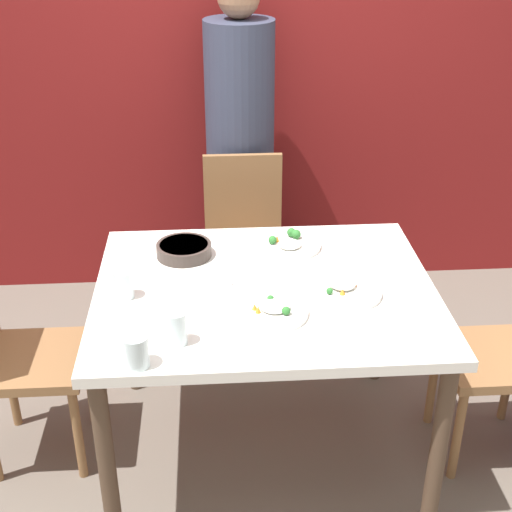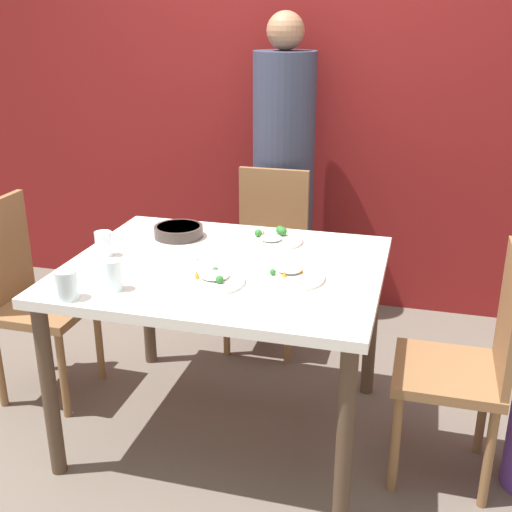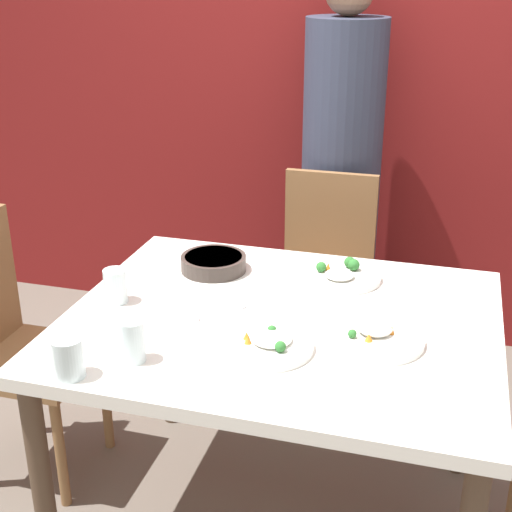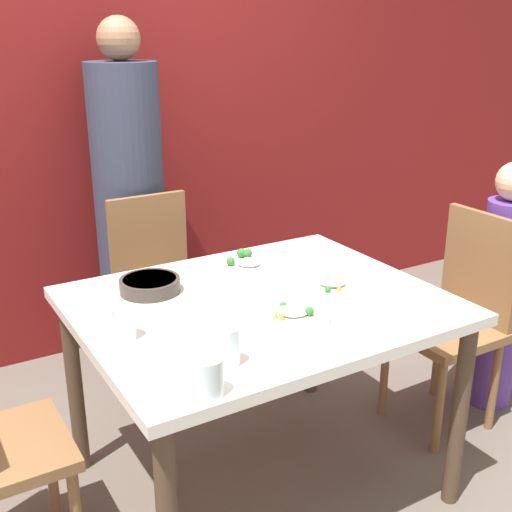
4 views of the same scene
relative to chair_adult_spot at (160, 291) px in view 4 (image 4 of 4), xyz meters
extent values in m
plane|color=#60564C|center=(0.03, -0.85, -0.51)|extent=(10.00, 10.00, 0.00)
cube|color=maroon|center=(0.03, 0.64, 0.84)|extent=(10.00, 0.06, 2.70)
cube|color=silver|center=(0.03, -0.85, 0.24)|extent=(1.25, 1.02, 0.04)
cylinder|color=#4C3828|center=(0.59, -1.30, -0.14)|extent=(0.06, 0.06, 0.73)
cylinder|color=#4C3828|center=(-0.53, -0.40, -0.14)|extent=(0.06, 0.06, 0.73)
cylinder|color=#4C3828|center=(0.59, -0.40, -0.14)|extent=(0.06, 0.06, 0.73)
cube|color=brown|center=(0.00, -0.07, -0.06)|extent=(0.40, 0.40, 0.04)
cube|color=brown|center=(0.00, 0.11, 0.20)|extent=(0.38, 0.03, 0.48)
cylinder|color=brown|center=(-0.17, -0.24, -0.30)|extent=(0.04, 0.04, 0.43)
cylinder|color=brown|center=(0.17, -0.24, -0.30)|extent=(0.04, 0.04, 0.43)
cylinder|color=brown|center=(-0.17, 0.09, -0.30)|extent=(0.04, 0.04, 0.43)
cylinder|color=brown|center=(0.17, 0.09, -0.30)|extent=(0.04, 0.04, 0.43)
cube|color=brown|center=(0.92, -0.90, -0.06)|extent=(0.40, 0.40, 0.04)
cube|color=brown|center=(1.11, -0.90, 0.20)|extent=(0.03, 0.38, 0.48)
cylinder|color=brown|center=(0.76, -0.74, -0.30)|extent=(0.04, 0.04, 0.43)
cylinder|color=brown|center=(0.76, -1.07, -0.30)|extent=(0.04, 0.04, 0.43)
cylinder|color=brown|center=(1.09, -0.74, -0.30)|extent=(0.04, 0.04, 0.43)
cylinder|color=brown|center=(1.09, -1.07, -0.30)|extent=(0.04, 0.04, 0.43)
cube|color=brown|center=(-0.86, -0.79, -0.06)|extent=(0.40, 0.40, 0.04)
cylinder|color=brown|center=(-0.70, -0.63, -0.30)|extent=(0.04, 0.04, 0.43)
cylinder|color=#33384C|center=(0.00, 0.34, 0.25)|extent=(0.34, 0.34, 1.53)
sphere|color=#9E7051|center=(0.00, 0.34, 1.12)|extent=(0.20, 0.20, 0.20)
cylinder|color=#5B3893|center=(1.27, -0.90, -0.02)|extent=(0.21, 0.21, 0.98)
cylinder|color=#3D332D|center=(-0.27, -0.58, 0.29)|extent=(0.22, 0.22, 0.05)
cylinder|color=#BC5123|center=(-0.27, -0.58, 0.31)|extent=(0.19, 0.19, 0.01)
cylinder|color=white|center=(0.04, -1.04, 0.27)|extent=(0.25, 0.25, 0.02)
ellipsoid|color=white|center=(0.05, -1.03, 0.29)|extent=(0.11, 0.11, 0.02)
cone|color=orange|center=(-0.01, -1.06, 0.30)|extent=(0.02, 0.02, 0.03)
sphere|color=#2D702D|center=(0.08, -1.08, 0.30)|extent=(0.03, 0.03, 0.03)
sphere|color=#2D702D|center=(0.04, -0.99, 0.30)|extent=(0.03, 0.03, 0.03)
cone|color=orange|center=(-0.02, -1.04, 0.29)|extent=(0.02, 0.02, 0.02)
cylinder|color=white|center=(0.32, -0.92, 0.27)|extent=(0.26, 0.26, 0.02)
ellipsoid|color=white|center=(0.31, -0.90, 0.30)|extent=(0.10, 0.10, 0.03)
cone|color=orange|center=(0.35, -0.90, 0.30)|extent=(0.02, 0.02, 0.03)
cone|color=orange|center=(0.33, -0.87, 0.30)|extent=(0.02, 0.02, 0.03)
cone|color=orange|center=(0.30, -0.96, 0.29)|extent=(0.02, 0.02, 0.02)
sphere|color=#2D702D|center=(0.25, -0.95, 0.29)|extent=(0.02, 0.02, 0.02)
cylinder|color=white|center=(0.15, -0.54, 0.27)|extent=(0.26, 0.26, 0.02)
ellipsoid|color=white|center=(0.15, -0.57, 0.29)|extent=(0.09, 0.09, 0.02)
sphere|color=#2D702D|center=(0.09, -0.54, 0.30)|extent=(0.03, 0.03, 0.03)
cone|color=orange|center=(0.11, -0.52, 0.30)|extent=(0.02, 0.02, 0.03)
sphere|color=#2D702D|center=(0.19, -0.50, 0.30)|extent=(0.04, 0.04, 0.04)
sphere|color=#2D702D|center=(0.17, -0.48, 0.30)|extent=(0.04, 0.04, 0.04)
cylinder|color=silver|center=(-0.28, -1.19, 0.32)|extent=(0.06, 0.06, 0.12)
cylinder|color=silver|center=(-0.40, -1.31, 0.32)|extent=(0.08, 0.08, 0.11)
cylinder|color=silver|center=(-0.48, -0.89, 0.32)|extent=(0.07, 0.07, 0.10)
cube|color=silver|center=(-0.17, -0.79, 0.27)|extent=(0.17, 0.09, 0.01)
cube|color=silver|center=(-0.28, -0.96, 0.27)|extent=(0.18, 0.06, 0.01)
camera|label=1|loc=(-0.16, -3.11, 1.58)|focal=50.00mm
camera|label=2|loc=(0.77, -3.12, 1.21)|focal=45.00mm
camera|label=3|loc=(0.47, -2.65, 1.23)|focal=50.00mm
camera|label=4|loc=(-1.04, -2.62, 1.17)|focal=45.00mm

